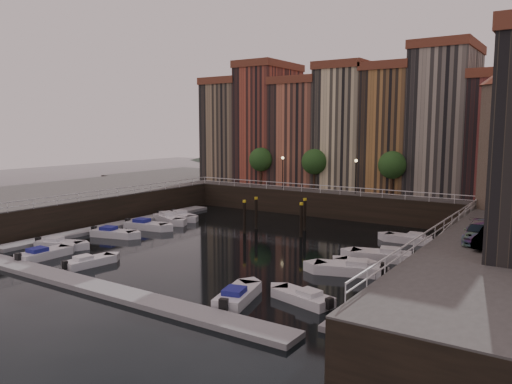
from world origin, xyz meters
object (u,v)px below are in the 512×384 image
Objects in this scene: gangway at (458,225)px; car_c at (479,234)px; boat_left_0 at (59,244)px; corner_tower at (505,135)px; mooring_pilings at (276,217)px; car_b at (494,239)px; boat_left_1 at (113,233)px; boat_left_2 at (146,225)px; car_a at (512,215)px.

car_c reaches higher than gangway.
car_c is at bearing -5.78° from boat_left_0.
corner_tower is 3.04× the size of car_c.
boat_left_0 is at bearing -127.60° from mooring_pilings.
corner_tower is 17.79m from car_c.
mooring_pilings is 1.51× the size of car_b.
boat_left_0 is 0.95× the size of boat_left_1.
car_c is (33.65, 9.08, 3.30)m from boat_left_0.
car_c is at bearing -9.41° from boat_left_1.
mooring_pilings is (-17.03, -4.35, -0.27)m from gangway.
boat_left_1 reaches higher than boat_left_0.
boat_left_0 is at bearing -156.99° from car_b.
car_c is at bearing -12.33° from boat_left_2.
corner_tower is at bearing 106.44° from car_b.
gangway is 14.17m from car_b.
boat_left_0 is at bearing -144.81° from gangway.
corner_tower is 42.79m from boat_left_0.
car_c reaches higher than mooring_pilings.
car_a is 0.88× the size of car_c.
mooring_pilings reaches higher than boat_left_2.
boat_left_0 is at bearing -169.94° from car_c.
mooring_pilings is 1.29× the size of boat_left_1.
boat_left_1 is at bearing -179.55° from car_c.
boat_left_1 is at bearing -148.72° from corner_tower.
boat_left_1 is (-32.48, -19.73, -9.83)m from corner_tower.
boat_left_1 is (0.36, 5.88, 0.02)m from boat_left_0.
corner_tower is at bearing 17.07° from boat_left_0.
boat_left_2 is at bearing -174.03° from car_b.
gangway is (-2.90, -4.50, -8.28)m from corner_tower.
boat_left_1 is at bearing -152.76° from gangway.
boat_left_0 is 5.89m from boat_left_1.
car_b reaches higher than car_c.
mooring_pilings is at bearing -156.06° from corner_tower.
car_b is 1.62m from car_c.
boat_left_2 is at bearing 67.55° from boat_left_0.
mooring_pilings is 16.66m from boat_left_1.
corner_tower is at bearing 16.38° from boat_left_1.
car_b is (34.49, -2.54, 3.29)m from boat_left_2.
mooring_pilings is at bearing 16.58° from boat_left_2.
car_a is at bearing -31.34° from gangway.
gangway is 12.71m from car_c.
boat_left_2 reaches higher than boat_left_0.
boat_left_1 is at bearing -99.04° from boat_left_2.
corner_tower is at bearing 57.20° from gangway.
car_b is (34.42, 2.04, 3.32)m from boat_left_1.
car_a reaches higher than boat_left_2.
boat_left_0 is (-12.91, -16.77, -1.30)m from mooring_pilings.
boat_left_0 is at bearing -101.54° from boat_left_2.
car_a reaches higher than car_c.
mooring_pilings is 23.68m from car_b.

